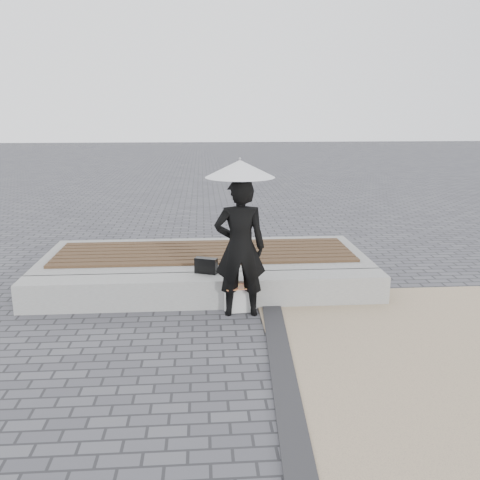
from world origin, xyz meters
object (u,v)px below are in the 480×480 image
object	(u,v)px
seating_ledge	(206,290)
woman	(240,248)
canvas_tote	(238,299)
handbag	(206,266)
parasol	(240,169)

from	to	relation	value
seating_ledge	woman	xyz separation A→B (m)	(0.44, -0.38, 0.70)
seating_ledge	canvas_tote	distance (m)	0.51
woman	handbag	xyz separation A→B (m)	(-0.43, 0.53, -0.39)
parasol	canvas_tote	world-z (taller)	parasol
seating_ledge	handbag	distance (m)	0.34
seating_ledge	parasol	world-z (taller)	parasol
parasol	handbag	world-z (taller)	parasol
woman	parasol	distance (m)	1.00
seating_ledge	canvas_tote	size ratio (longest dim) A/B	14.04
parasol	handbag	bearing A→B (deg)	128.97
handbag	canvas_tote	xyz separation A→B (m)	(0.40, -0.44, -0.33)
woman	canvas_tote	world-z (taller)	woman
handbag	parasol	bearing A→B (deg)	-29.41
woman	canvas_tote	size ratio (longest dim) A/B	5.04
parasol	handbag	distance (m)	1.55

